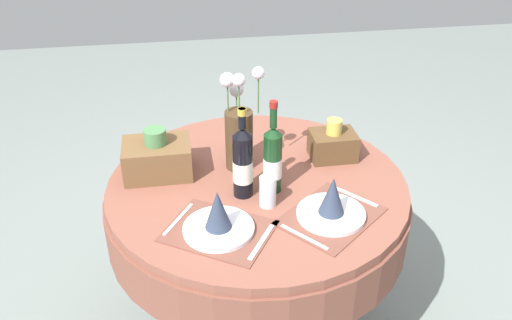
{
  "coord_description": "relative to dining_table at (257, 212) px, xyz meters",
  "views": [
    {
      "loc": [
        -0.28,
        -1.71,
        1.9
      ],
      "look_at": [
        0.0,
        0.03,
        0.84
      ],
      "focal_mm": 38.03,
      "sensor_mm": 36.0,
      "label": 1
    }
  ],
  "objects": [
    {
      "name": "place_setting_right",
      "position": [
        0.22,
        -0.26,
        0.19
      ],
      "size": [
        0.43,
        0.42,
        0.16
      ],
      "color": "brown",
      "rests_on": "dining_table"
    },
    {
      "name": "dining_table",
      "position": [
        0.0,
        0.0,
        0.0
      ],
      "size": [
        1.17,
        1.17,
        0.76
      ],
      "color": "brown",
      "rests_on": "ground"
    },
    {
      "name": "place_setting_left",
      "position": [
        -0.18,
        -0.28,
        0.19
      ],
      "size": [
        0.43,
        0.4,
        0.16
      ],
      "color": "brown",
      "rests_on": "dining_table"
    },
    {
      "name": "woven_basket_side_right",
      "position": [
        0.33,
        0.13,
        0.2
      ],
      "size": [
        0.18,
        0.14,
        0.17
      ],
      "color": "brown",
      "rests_on": "dining_table"
    },
    {
      "name": "wine_bottle_centre",
      "position": [
        -0.06,
        -0.07,
        0.28
      ],
      "size": [
        0.07,
        0.07,
        0.35
      ],
      "color": "black",
      "rests_on": "dining_table"
    },
    {
      "name": "flower_vase",
      "position": [
        -0.05,
        0.13,
        0.3
      ],
      "size": [
        0.16,
        0.14,
        0.42
      ],
      "color": "#47331E",
      "rests_on": "dining_table"
    },
    {
      "name": "woven_basket_side_left",
      "position": [
        -0.37,
        0.12,
        0.21
      ],
      "size": [
        0.26,
        0.19,
        0.19
      ],
      "color": "brown",
      "rests_on": "dining_table"
    },
    {
      "name": "tumbler_mid",
      "position": [
        0.01,
        -0.15,
        0.2
      ],
      "size": [
        0.06,
        0.06,
        0.11
      ],
      "primitive_type": "cylinder",
      "color": "silver",
      "rests_on": "dining_table"
    },
    {
      "name": "wine_bottle_left",
      "position": [
        0.05,
        -0.06,
        0.28
      ],
      "size": [
        0.07,
        0.07,
        0.36
      ],
      "color": "#143819",
      "rests_on": "dining_table"
    }
  ]
}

